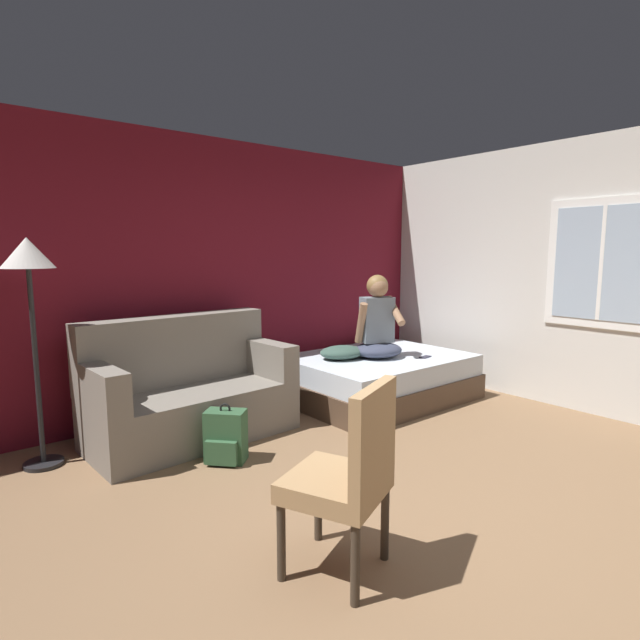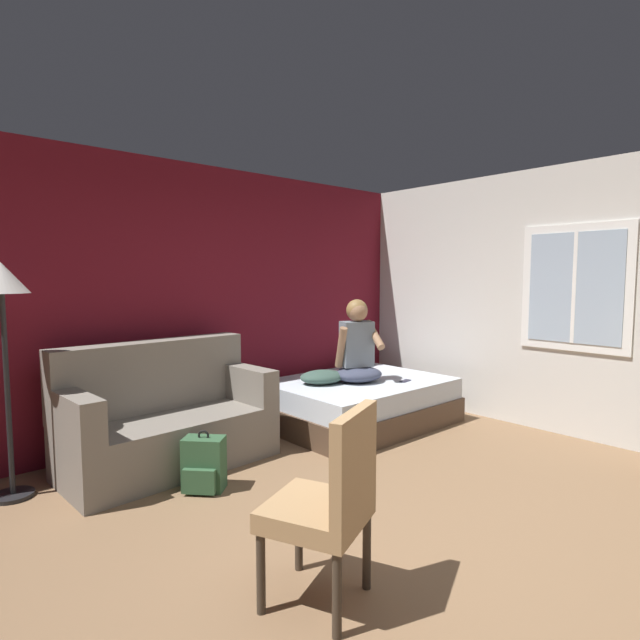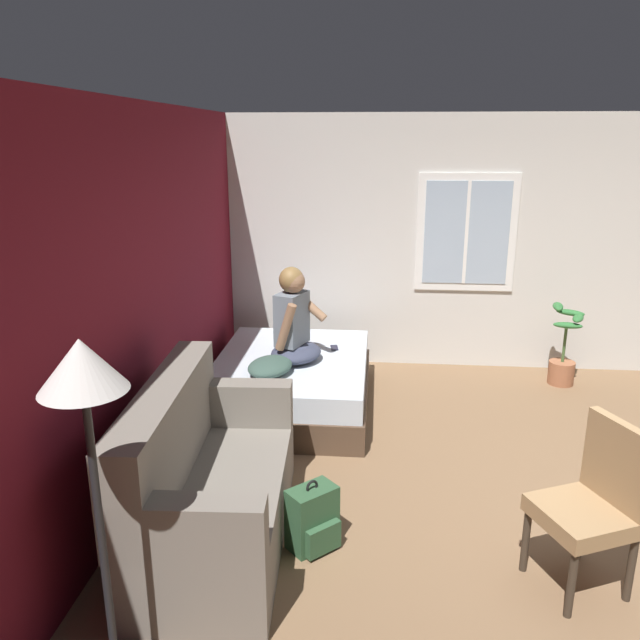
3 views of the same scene
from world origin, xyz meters
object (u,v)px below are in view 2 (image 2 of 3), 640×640
at_px(person_seated, 357,348).
at_px(floor_lamp, 2,301).
at_px(couch, 166,419).
at_px(cell_phone, 405,381).
at_px(throw_pillow, 322,377).
at_px(backpack, 204,465).
at_px(bed, 359,402).
at_px(side_chair, 329,499).

bearing_deg(person_seated, floor_lamp, 172.28).
height_order(couch, person_seated, person_seated).
relative_size(cell_phone, floor_lamp, 0.08).
bearing_deg(couch, throw_pillow, -4.34).
bearing_deg(couch, backpack, -91.47).
height_order(bed, throw_pillow, throw_pillow).
distance_m(couch, side_chair, 2.27).
height_order(cell_phone, floor_lamp, floor_lamp).
distance_m(couch, floor_lamp, 1.53).
height_order(couch, floor_lamp, floor_lamp).
bearing_deg(person_seated, couch, 171.81).
distance_m(backpack, cell_phone, 2.43).
xyz_separation_m(couch, side_chair, (-0.20, -2.25, 0.14)).
distance_m(side_chair, floor_lamp, 2.71).
height_order(bed, floor_lamp, floor_lamp).
bearing_deg(bed, couch, 173.06).
height_order(side_chair, backpack, side_chair).
bearing_deg(cell_phone, throw_pillow, 46.32).
bearing_deg(side_chair, backpack, 83.56).
bearing_deg(floor_lamp, side_chair, -68.93).
height_order(bed, couch, couch).
distance_m(throw_pillow, cell_phone, 0.90).
distance_m(couch, person_seated, 2.08).
bearing_deg(backpack, person_seated, 10.70).
height_order(side_chair, cell_phone, side_chair).
distance_m(backpack, throw_pillow, 1.80).
distance_m(side_chair, throw_pillow, 2.82).
relative_size(side_chair, person_seated, 1.12).
bearing_deg(floor_lamp, throw_pillow, -5.36).
bearing_deg(cell_phone, side_chair, 112.75).
bearing_deg(throw_pillow, bed, -16.86).
xyz_separation_m(bed, floor_lamp, (-3.19, 0.39, 1.19)).
relative_size(side_chair, backpack, 2.14).
xyz_separation_m(side_chair, throw_pillow, (1.86, 2.13, 0.02)).
relative_size(bed, couch, 1.09).
bearing_deg(cell_phone, couch, 65.98).
relative_size(person_seated, throw_pillow, 1.82).
xyz_separation_m(throw_pillow, cell_phone, (0.74, -0.51, -0.07)).
bearing_deg(side_chair, bed, 41.34).
bearing_deg(bed, floor_lamp, 173.09).
xyz_separation_m(backpack, cell_phone, (2.41, 0.04, 0.29)).
relative_size(bed, floor_lamp, 1.11).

